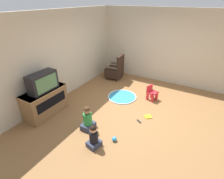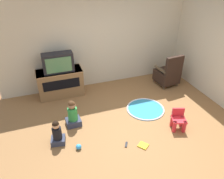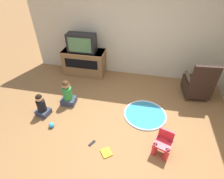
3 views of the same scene
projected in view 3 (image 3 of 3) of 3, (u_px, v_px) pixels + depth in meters
name	position (u px, v px, depth m)	size (l,w,h in m)	color
ground_plane	(117.00, 133.00, 3.57)	(30.00, 30.00, 0.00)	olive
wall_back	(127.00, 29.00, 4.71)	(5.56, 0.12, 2.69)	beige
tv_cabinet	(84.00, 62.00, 5.21)	(1.23, 0.56, 0.75)	brown
television	(82.00, 43.00, 4.79)	(0.79, 0.34, 0.51)	black
black_armchair	(198.00, 85.00, 4.31)	(0.64, 0.68, 1.00)	brown
yellow_kid_chair	(163.00, 144.00, 3.11)	(0.38, 0.37, 0.48)	red
play_mat	(145.00, 114.00, 3.99)	(0.97, 0.97, 0.04)	teal
child_watching_left	(42.00, 106.00, 3.87)	(0.33, 0.30, 0.57)	#33384C
child_watching_center	(68.00, 94.00, 4.15)	(0.35, 0.31, 0.66)	#33384C
toy_ball	(52.00, 125.00, 3.67)	(0.11, 0.11, 0.11)	#3399E5
book	(106.00, 153.00, 3.20)	(0.25, 0.26, 0.02)	gold
remote_control	(92.00, 143.00, 3.36)	(0.11, 0.15, 0.02)	black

